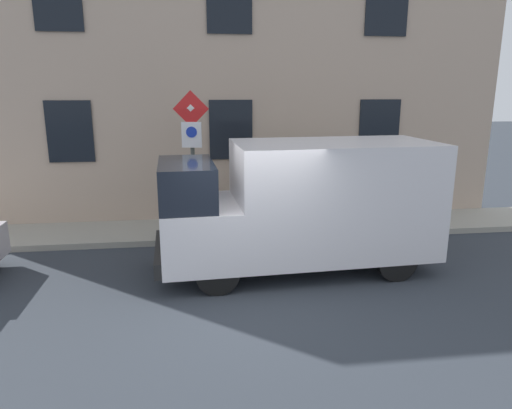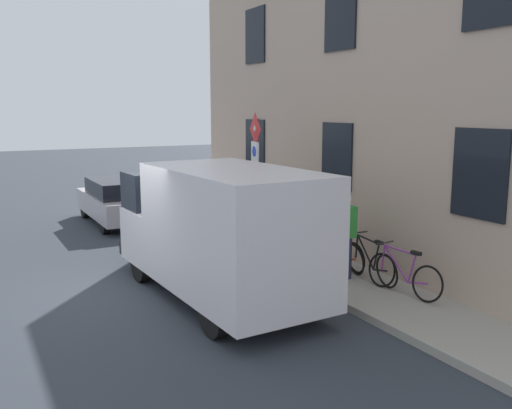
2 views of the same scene
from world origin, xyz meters
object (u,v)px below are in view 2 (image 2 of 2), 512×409
(sign_post_stacked, at_px, (256,163))
(parked_hatchback, at_px, (119,200))
(delivery_van, at_px, (218,229))
(bicycle_black, at_px, (370,262))
(bicycle_red, at_px, (342,251))
(pedestrian, at_px, (345,232))
(bicycle_purple, at_px, (404,274))

(sign_post_stacked, relative_size, parked_hatchback, 0.79)
(delivery_van, bearing_deg, sign_post_stacked, -45.30)
(bicycle_black, height_order, bicycle_red, same)
(bicycle_black, height_order, pedestrian, pedestrian)
(bicycle_black, distance_m, pedestrian, 0.76)
(parked_hatchback, relative_size, bicycle_purple, 2.34)
(parked_hatchback, bearing_deg, bicycle_purple, -164.12)
(pedestrian, bearing_deg, bicycle_purple, 100.81)
(sign_post_stacked, xyz_separation_m, delivery_van, (-1.91, -2.10, -0.95))
(bicycle_purple, height_order, pedestrian, pedestrian)
(delivery_van, height_order, pedestrian, delivery_van)
(delivery_van, relative_size, pedestrian, 3.16)
(sign_post_stacked, relative_size, delivery_van, 0.59)
(delivery_van, height_order, parked_hatchback, delivery_van)
(parked_hatchback, distance_m, bicycle_black, 9.00)
(bicycle_purple, height_order, bicycle_red, same)
(delivery_van, xyz_separation_m, pedestrian, (2.61, -0.41, -0.26))
(delivery_van, relative_size, bicycle_black, 3.17)
(bicycle_red, relative_size, pedestrian, 1.00)
(sign_post_stacked, distance_m, pedestrian, 2.87)
(sign_post_stacked, bearing_deg, pedestrian, -74.37)
(delivery_van, distance_m, bicycle_red, 3.06)
(parked_hatchback, distance_m, pedestrian, 8.52)
(delivery_van, bearing_deg, pedestrian, -101.84)
(pedestrian, bearing_deg, sign_post_stacked, -77.35)
(delivery_van, relative_size, bicycle_purple, 3.17)
(bicycle_black, bearing_deg, delivery_van, 78.91)
(sign_post_stacked, distance_m, bicycle_black, 3.55)
(delivery_van, bearing_deg, bicycle_red, -90.38)
(sign_post_stacked, distance_m, bicycle_purple, 4.35)
(bicycle_purple, xyz_separation_m, pedestrian, (-0.33, 1.34, 0.56))
(bicycle_purple, bearing_deg, delivery_van, 51.48)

